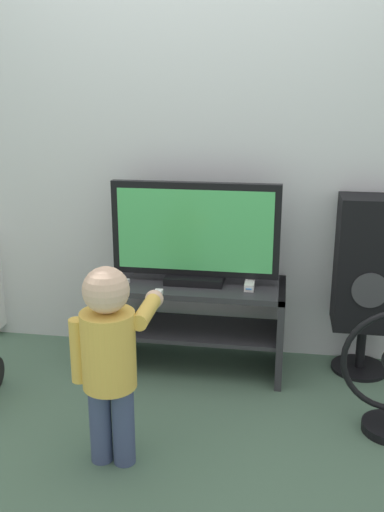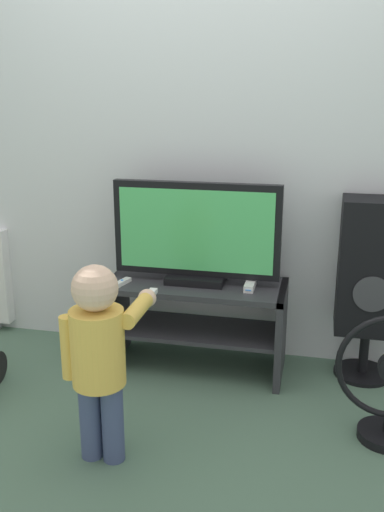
% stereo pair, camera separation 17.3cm
% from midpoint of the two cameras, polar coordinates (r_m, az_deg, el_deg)
% --- Properties ---
extents(ground_plane, '(16.00, 16.00, 0.00)m').
position_cam_midpoint_polar(ground_plane, '(3.09, 1.12, -12.71)').
color(ground_plane, '#4C6B56').
extents(wall_back, '(10.00, 0.06, 2.60)m').
position_cam_midpoint_polar(wall_back, '(3.19, 3.11, 12.79)').
color(wall_back, silver).
rests_on(wall_back, ground_plane).
extents(tv_stand, '(0.97, 0.42, 0.50)m').
position_cam_midpoint_polar(tv_stand, '(3.13, 1.93, -5.70)').
color(tv_stand, '#2D2D33').
rests_on(tv_stand, ground_plane).
extents(television, '(0.89, 0.20, 0.54)m').
position_cam_midpoint_polar(television, '(3.01, 2.08, 2.17)').
color(television, black).
rests_on(television, tv_stand).
extents(game_console, '(0.05, 0.16, 0.04)m').
position_cam_midpoint_polar(game_console, '(3.00, 7.48, -2.93)').
color(game_console, white).
rests_on(game_console, tv_stand).
extents(remote_primary, '(0.07, 0.13, 0.03)m').
position_cam_midpoint_polar(remote_primary, '(3.05, -5.40, -2.66)').
color(remote_primary, white).
rests_on(remote_primary, tv_stand).
extents(child, '(0.32, 0.48, 0.85)m').
position_cam_midpoint_polar(child, '(2.33, -7.12, -9.14)').
color(child, '#3F4C72').
rests_on(child, ground_plane).
extents(speaker_tower, '(0.34, 0.30, 0.97)m').
position_cam_midpoint_polar(speaker_tower, '(3.11, 19.05, -1.39)').
color(speaker_tower, black).
rests_on(speaker_tower, ground_plane).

